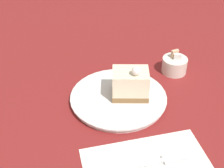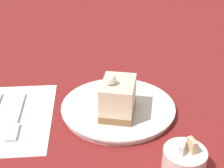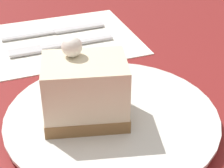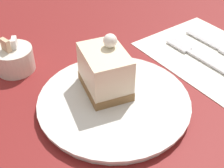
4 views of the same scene
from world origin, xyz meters
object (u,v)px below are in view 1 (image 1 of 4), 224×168
Objects in this scene: plate at (118,98)px; cake_slice at (130,83)px; sugar_bowl at (174,65)px; fork at (155,162)px.

cake_slice reaches higher than plate.
cake_slice is at bearing -54.50° from sugar_bowl.
cake_slice reaches higher than fork.
sugar_bowl is at bearing 134.20° from cake_slice.
fork is (0.20, 0.01, -0.05)m from cake_slice.
plate is at bearing -83.00° from cake_slice.
plate reaches higher than fork.
plate is 1.43× the size of fork.
sugar_bowl reaches higher than plate.
cake_slice is 0.21m from fork.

